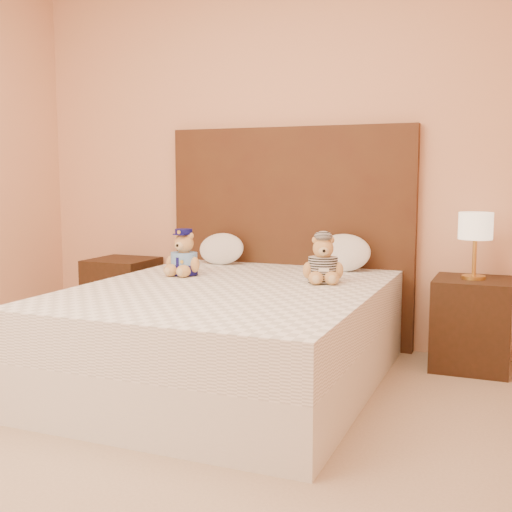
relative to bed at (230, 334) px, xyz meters
The scene contains 11 objects.
ground 1.23m from the bed, 90.00° to the right, with size 4.00×4.50×0.00m, color tan.
room_walls 1.70m from the bed, 90.00° to the right, with size 4.04×4.52×2.72m.
bed is the anchor object (origin of this frame).
headboard 1.12m from the bed, 90.00° to the left, with size 1.75×0.08×1.50m, color #482B15.
nightstand_left 1.48m from the bed, 147.38° to the left, with size 0.45×0.45×0.55m, color #331C10.
nightstand_right 1.48m from the bed, 32.62° to the left, with size 0.45×0.45×0.55m, color #331C10.
lamp 1.59m from the bed, 32.62° to the left, with size 0.20×0.20×0.40m.
teddy_police 0.66m from the bed, 147.96° to the left, with size 0.25×0.24×0.29m, color #BF854A, non-canonical shape.
teddy_prisoner 0.69m from the bed, 36.28° to the left, with size 0.25×0.24×0.28m, color #BF854A, non-canonical shape.
pillow_left 1.02m from the bed, 117.90° to the left, with size 0.33×0.22×0.24m, color white.
pillow_right 1.02m from the bed, 62.46° to the left, with size 0.37×0.24×0.26m, color white.
Camera 1 is at (1.47, -2.02, 1.16)m, focal length 45.00 mm.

